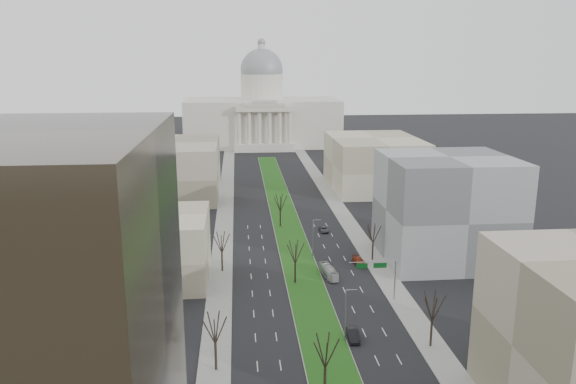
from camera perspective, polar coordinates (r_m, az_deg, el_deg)
ground at (r=155.62m, az=-0.05°, el=-3.52°), size 600.00×600.00×0.00m
median at (r=154.63m, az=-0.02°, el=-3.60°), size 8.00×222.03×0.20m
sidewalk_left at (r=131.42m, az=-6.74°, el=-6.86°), size 5.00×330.00×0.15m
sidewalk_right at (r=134.91m, az=8.38°, el=-6.37°), size 5.00×330.00×0.15m
capitol at (r=299.48m, az=-2.64°, el=7.92°), size 80.00×46.00×55.00m
building_beige_left at (r=121.22m, az=-14.32°, el=-5.51°), size 26.00×22.00×14.00m
building_grey_right at (r=133.46m, az=15.77°, el=-1.60°), size 28.00×26.00×24.00m
building_far_left at (r=192.93m, az=-11.55°, el=2.32°), size 30.00×40.00×18.00m
building_far_right at (r=202.46m, az=8.72°, el=2.96°), size 30.00×40.00×18.00m
tree_left_mid at (r=85.53m, az=-7.44°, el=-13.49°), size 5.40×5.40×9.72m
tree_left_far at (r=122.56m, az=-6.77°, el=-5.03°), size 5.28×5.28×9.50m
tree_right_mid at (r=94.04m, az=14.51°, el=-11.12°), size 5.52×5.52×9.94m
tree_right_far at (r=130.01m, az=8.65°, el=-4.14°), size 5.04×5.04×9.07m
tree_median_a at (r=79.21m, az=3.82°, el=-15.75°), size 5.40×5.40×9.72m
tree_median_b at (r=115.44m, az=0.74°, el=-6.04°), size 5.40×5.40×9.72m
tree_median_c at (r=153.55m, az=-0.80°, el=-1.04°), size 5.40×5.40×9.72m
streetlamp_median_b at (r=94.24m, az=5.90°, el=-12.25°), size 1.90×0.20×9.16m
streetlamp_median_c at (r=130.89m, az=2.57°, el=-4.67°), size 1.90×0.20×9.16m
mast_arm_signs at (r=109.21m, az=9.47°, el=-7.90°), size 9.12×0.24×8.09m
car_black at (r=96.81m, az=6.64°, el=-14.17°), size 2.07×5.15×1.66m
car_red at (r=128.67m, az=7.23°, el=-7.00°), size 2.80×5.58×1.55m
car_grey_far at (r=151.21m, az=3.65°, el=-3.81°), size 2.25×4.68×1.29m
box_van at (r=121.20m, az=4.15°, el=-8.06°), size 3.11×8.37×2.28m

